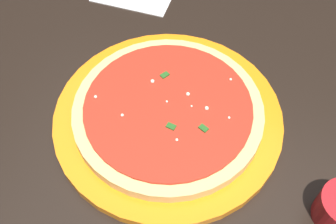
{
  "coord_description": "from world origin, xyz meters",
  "views": [
    {
      "loc": [
        0.09,
        -0.35,
        1.2
      ],
      "look_at": [
        -0.03,
        -0.05,
        0.74
      ],
      "focal_mm": 44.57,
      "sensor_mm": 36.0,
      "label": 1
    }
  ],
  "objects": [
    {
      "name": "restaurant_table",
      "position": [
        0.0,
        0.0,
        0.57
      ],
      "size": [
        0.99,
        0.69,
        0.72
      ],
      "color": "black",
      "rests_on": "ground_plane"
    },
    {
      "name": "serving_plate",
      "position": [
        -0.03,
        -0.05,
        0.73
      ],
      "size": [
        0.31,
        0.31,
        0.01
      ],
      "primitive_type": "cylinder",
      "color": "orange",
      "rests_on": "restaurant_table"
    },
    {
      "name": "pizza",
      "position": [
        -0.03,
        -0.05,
        0.75
      ],
      "size": [
        0.26,
        0.26,
        0.02
      ],
      "color": "#DBB26B",
      "rests_on": "serving_plate"
    }
  ]
}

